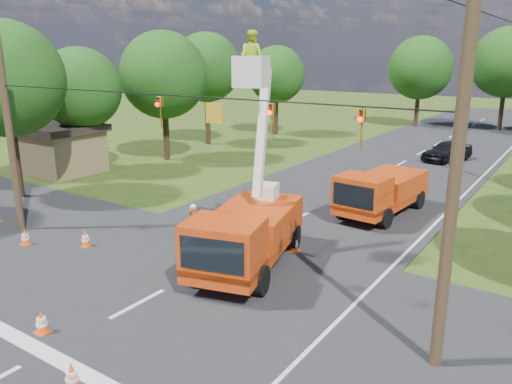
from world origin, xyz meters
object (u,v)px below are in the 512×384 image
Objects in this scene: traffic_cone_3 at (363,214)px; shed at (58,148)px; traffic_cone_2 at (294,243)px; traffic_cone_0 at (41,322)px; tree_left_d at (163,75)px; traffic_cone_4 at (85,239)px; traffic_cone_7 at (412,189)px; pole_right_near at (456,166)px; tree_left_b at (5,79)px; distant_car at (447,151)px; tree_left_f at (276,75)px; bucket_truck at (247,222)px; ground_worker at (194,230)px; tree_left_e at (206,68)px; traffic_cone_1 at (72,376)px; tree_far_b at (508,62)px; traffic_cone_5 at (25,237)px; pole_left at (9,129)px; tree_left_c at (80,89)px; second_truck at (381,191)px; tree_far_a at (420,68)px.

shed is (-20.63, -1.61, 1.26)m from traffic_cone_3.
traffic_cone_3 is at bearing 81.31° from traffic_cone_2.
tree_left_d reaches higher than traffic_cone_0.
traffic_cone_4 is (-8.03, -9.36, 0.00)m from traffic_cone_3.
traffic_cone_7 is 0.07× the size of pole_right_near.
tree_left_d is at bearing 92.39° from tree_left_b.
distant_car is 18.33m from tree_left_f.
traffic_cone_0 is 1.00× the size of traffic_cone_7.
bucket_truck is at bearing -2.70° from tree_left_b.
tree_left_f reaches higher than ground_worker.
bucket_truck is 23.80m from distant_car.
traffic_cone_0 is 1.00× the size of traffic_cone_4.
tree_left_e is (1.20, 14.00, 4.87)m from shed.
traffic_cone_1 is 51.10m from tree_far_b.
tree_far_b reaches higher than distant_car.
tree_left_b is at bearing 149.95° from traffic_cone_5.
tree_far_b reaches higher than tree_left_f.
shed is 0.53× the size of tree_far_b.
bucket_truck is 7.35m from traffic_cone_0.
pole_left reaches higher than shed.
tree_left_b is (-9.10, 2.75, 5.95)m from traffic_cone_4.
pole_right_near is (9.95, -2.38, 4.21)m from ground_worker.
traffic_cone_5 is (-10.21, -10.61, 0.00)m from traffic_cone_3.
traffic_cone_4 is at bearing -56.93° from tree_left_d.
pole_left reaches higher than traffic_cone_0.
pole_right_near reaches higher than ground_worker.
bucket_truck is 11.72× the size of traffic_cone_4.
ground_worker is 0.18× the size of pole_right_near.
pole_left reaches higher than bucket_truck.
traffic_cone_1 is 13.31m from pole_left.
tree_left_d is at bearing 75.96° from tree_left_c.
traffic_cone_5 is at bearing -27.58° from pole_left.
bucket_truck is at bearing -101.20° from traffic_cone_3.
pole_right_near is at bearing -57.72° from ground_worker.
tree_far_b reaches higher than shed.
pole_right_near reaches higher than traffic_cone_0.
bucket_truck is at bearing -96.54° from second_truck.
traffic_cone_3 is 12.33m from traffic_cone_4.
shed reaches higher than traffic_cone_1.
tree_left_b is 12.01m from tree_left_d.
traffic_cone_3 is 0.07× the size of tree_far_a.
traffic_cone_1 is at bearing -26.52° from traffic_cone_5.
distant_car is 19.94m from tree_far_b.
tree_left_b reaches higher than ground_worker.
second_truck is 0.63× the size of pole_right_near.
pole_left is at bearing -52.13° from tree_left_c.
pole_left is 12.02m from shed.
traffic_cone_4 is 0.09× the size of tree_left_c.
tree_left_f reaches higher than traffic_cone_7.
traffic_cone_5 is 0.13× the size of shed.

